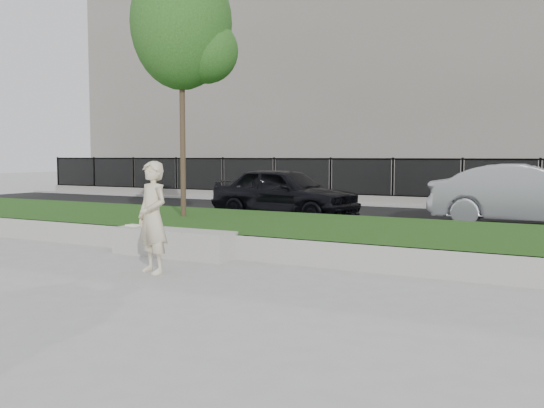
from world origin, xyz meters
The scene contains 13 objects.
ground centered at (0.00, 0.00, 0.00)m, with size 90.00×90.00×0.00m, color gray.
grass_bank centered at (0.00, 3.00, 0.20)m, with size 34.00×4.00×0.40m, color #14350D.
grass_kerb centered at (0.00, 1.04, 0.20)m, with size 34.00×0.08×0.40m, color gray.
street centered at (0.00, 8.50, 0.02)m, with size 34.00×7.00×0.04m, color black.
far_pavement centered at (0.00, 13.00, 0.06)m, with size 34.00×3.00×0.12m, color gray.
iron_fence centered at (0.00, 12.00, 0.54)m, with size 32.00×0.30×1.50m.
building_facade centered at (0.00, 20.00, 5.00)m, with size 34.00×10.00×10.00m, color slate.
stone_bench centered at (-0.87, 0.80, 0.23)m, with size 2.21×0.55×0.45m, color gray.
man centered at (-0.22, -0.49, 0.80)m, with size 0.58×0.38×1.60m, color beige.
book centered at (-1.78, 0.85, 0.46)m, with size 0.22×0.16×0.03m, color white.
young_tree centered at (-2.30, 3.13, 4.30)m, with size 2.19×2.10×5.37m.
car_dark centered at (-1.84, 6.71, 0.72)m, with size 1.60×3.98×1.36m, color black.
car_silver centered at (3.91, 7.93, 0.76)m, with size 1.53×4.38×1.44m, color #92949A.
Camera 1 is at (5.37, -7.21, 1.68)m, focal length 40.00 mm.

